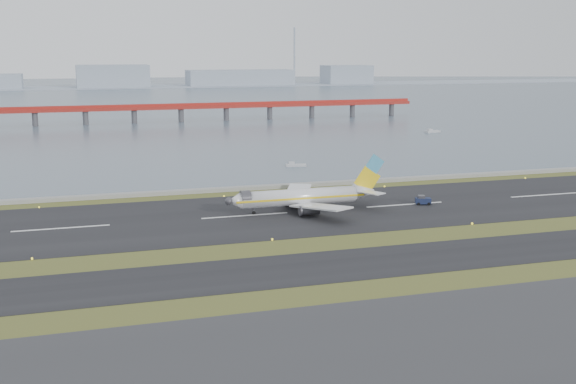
# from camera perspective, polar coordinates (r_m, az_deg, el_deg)

# --- Properties ---
(ground) EXTENTS (1000.00, 1000.00, 0.00)m
(ground) POSITION_cam_1_polar(r_m,az_deg,el_deg) (136.25, -0.39, -4.65)
(ground) COLOR #374619
(ground) RESTS_ON ground
(apron_strip) EXTENTS (1000.00, 50.00, 0.10)m
(apron_strip) POSITION_cam_1_polar(r_m,az_deg,el_deg) (88.23, 10.32, -13.92)
(apron_strip) COLOR #323234
(apron_strip) RESTS_ON ground
(taxiway_strip) EXTENTS (1000.00, 18.00, 0.10)m
(taxiway_strip) POSITION_cam_1_polar(r_m,az_deg,el_deg) (125.28, 1.21, -6.06)
(taxiway_strip) COLOR black
(taxiway_strip) RESTS_ON ground
(runway_strip) EXTENTS (1000.00, 45.00, 0.10)m
(runway_strip) POSITION_cam_1_polar(r_m,az_deg,el_deg) (164.29, -3.41, -1.89)
(runway_strip) COLOR black
(runway_strip) RESTS_ON ground
(seawall) EXTENTS (1000.00, 2.50, 1.00)m
(seawall) POSITION_cam_1_polar(r_m,az_deg,el_deg) (192.83, -5.55, 0.18)
(seawall) COLOR gray
(seawall) RESTS_ON ground
(bay_water) EXTENTS (1400.00, 800.00, 1.30)m
(bay_water) POSITION_cam_1_polar(r_m,az_deg,el_deg) (587.88, -13.58, 7.28)
(bay_water) COLOR #495868
(bay_water) RESTS_ON ground
(red_pier) EXTENTS (260.00, 5.00, 10.20)m
(red_pier) POSITION_cam_1_polar(r_m,az_deg,el_deg) (381.08, -8.46, 6.59)
(red_pier) COLOR #A0221B
(red_pier) RESTS_ON ground
(far_shoreline) EXTENTS (1400.00, 80.00, 60.50)m
(far_shoreline) POSITION_cam_1_polar(r_m,az_deg,el_deg) (747.90, -13.38, 8.53)
(far_shoreline) COLOR #97A3B3
(far_shoreline) RESTS_ON ground
(airliner) EXTENTS (38.52, 32.89, 12.80)m
(airliner) POSITION_cam_1_polar(r_m,az_deg,el_deg) (168.24, 1.40, -0.37)
(airliner) COLOR silver
(airliner) RESTS_ON ground
(pushback_tug) EXTENTS (4.10, 3.03, 2.34)m
(pushback_tug) POSITION_cam_1_polar(r_m,az_deg,el_deg) (178.55, 10.60, -0.65)
(pushback_tug) COLOR #161F3E
(pushback_tug) RESTS_ON ground
(workboat_near) EXTENTS (6.76, 3.49, 1.57)m
(workboat_near) POSITION_cam_1_polar(r_m,az_deg,el_deg) (233.15, 0.58, 2.15)
(workboat_near) COLOR #BABABE
(workboat_near) RESTS_ON ground
(workboat_far) EXTENTS (7.92, 4.13, 1.84)m
(workboat_far) POSITION_cam_1_polar(r_m,az_deg,el_deg) (335.16, 11.31, 4.72)
(workboat_far) COLOR #BABABE
(workboat_far) RESTS_ON ground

